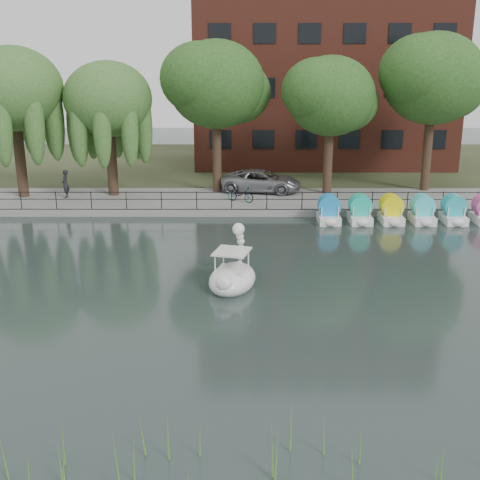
{
  "coord_description": "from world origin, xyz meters",
  "views": [
    {
      "loc": [
        0.57,
        -20.11,
        8.52
      ],
      "look_at": [
        0.5,
        4.0,
        1.3
      ],
      "focal_mm": 45.0,
      "sensor_mm": 36.0,
      "label": 1
    }
  ],
  "objects_px": {
    "pedestrian": "(65,182)",
    "swan_boat": "(233,274)",
    "bicycle": "(241,193)",
    "minivan": "(262,179)"
  },
  "relations": [
    {
      "from": "bicycle",
      "to": "pedestrian",
      "type": "relative_size",
      "value": 0.87
    },
    {
      "from": "pedestrian",
      "to": "swan_boat",
      "type": "relative_size",
      "value": 0.63
    },
    {
      "from": "minivan",
      "to": "pedestrian",
      "type": "relative_size",
      "value": 2.94
    },
    {
      "from": "minivan",
      "to": "bicycle",
      "type": "bearing_deg",
      "value": 165.62
    },
    {
      "from": "pedestrian",
      "to": "swan_boat",
      "type": "bearing_deg",
      "value": 29.68
    },
    {
      "from": "minivan",
      "to": "bicycle",
      "type": "distance_m",
      "value": 3.12
    },
    {
      "from": "minivan",
      "to": "swan_boat",
      "type": "height_order",
      "value": "swan_boat"
    },
    {
      "from": "bicycle",
      "to": "minivan",
      "type": "bearing_deg",
      "value": 3.46
    },
    {
      "from": "minivan",
      "to": "swan_boat",
      "type": "xyz_separation_m",
      "value": [
        -1.62,
        -15.85,
        -0.7
      ]
    },
    {
      "from": "bicycle",
      "to": "swan_boat",
      "type": "xyz_separation_m",
      "value": [
        -0.29,
        -13.04,
        -0.39
      ]
    }
  ]
}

